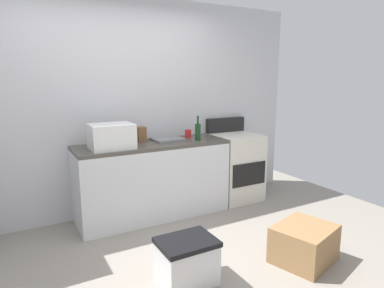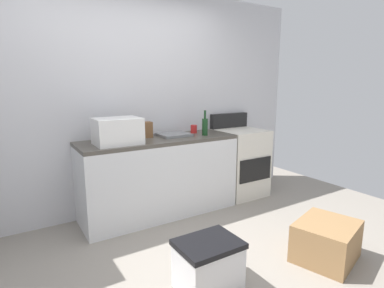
% 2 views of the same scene
% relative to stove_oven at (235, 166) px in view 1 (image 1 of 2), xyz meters
% --- Properties ---
extents(ground_plane, '(6.00, 6.00, 0.00)m').
position_rel_stove_oven_xyz_m(ground_plane, '(-1.52, -1.21, -0.47)').
color(ground_plane, gray).
extents(wall_back, '(5.00, 0.10, 2.60)m').
position_rel_stove_oven_xyz_m(wall_back, '(-1.52, 0.34, 0.83)').
color(wall_back, silver).
rests_on(wall_back, ground_plane).
extents(kitchen_counter, '(1.80, 0.60, 0.90)m').
position_rel_stove_oven_xyz_m(kitchen_counter, '(-1.22, -0.01, -0.02)').
color(kitchen_counter, silver).
rests_on(kitchen_counter, ground_plane).
extents(stove_oven, '(0.60, 0.61, 1.10)m').
position_rel_stove_oven_xyz_m(stove_oven, '(0.00, 0.00, 0.00)').
color(stove_oven, silver).
rests_on(stove_oven, ground_plane).
extents(microwave, '(0.46, 0.34, 0.27)m').
position_rel_stove_oven_xyz_m(microwave, '(-1.72, -0.09, 0.57)').
color(microwave, white).
rests_on(microwave, kitchen_counter).
extents(sink_basin, '(0.36, 0.32, 0.03)m').
position_rel_stove_oven_xyz_m(sink_basin, '(-0.99, 0.05, 0.45)').
color(sink_basin, slate).
rests_on(sink_basin, kitchen_counter).
extents(wine_bottle, '(0.07, 0.07, 0.30)m').
position_rel_stove_oven_xyz_m(wine_bottle, '(-0.66, -0.10, 0.54)').
color(wine_bottle, '#193F1E').
rests_on(wine_bottle, kitchen_counter).
extents(coffee_mug, '(0.08, 0.08, 0.10)m').
position_rel_stove_oven_xyz_m(coffee_mug, '(-0.68, 0.11, 0.48)').
color(coffee_mug, red).
rests_on(coffee_mug, kitchen_counter).
extents(knife_block, '(0.10, 0.10, 0.18)m').
position_rel_stove_oven_xyz_m(knife_block, '(-1.30, 0.12, 0.52)').
color(knife_block, brown).
rests_on(knife_block, kitchen_counter).
extents(cardboard_box_medium, '(0.64, 0.59, 0.34)m').
position_rel_stove_oven_xyz_m(cardboard_box_medium, '(-0.42, -1.65, -0.30)').
color(cardboard_box_medium, olive).
rests_on(cardboard_box_medium, ground_plane).
extents(storage_bin, '(0.46, 0.36, 0.38)m').
position_rel_stove_oven_xyz_m(storage_bin, '(-1.52, -1.43, -0.27)').
color(storage_bin, silver).
rests_on(storage_bin, ground_plane).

